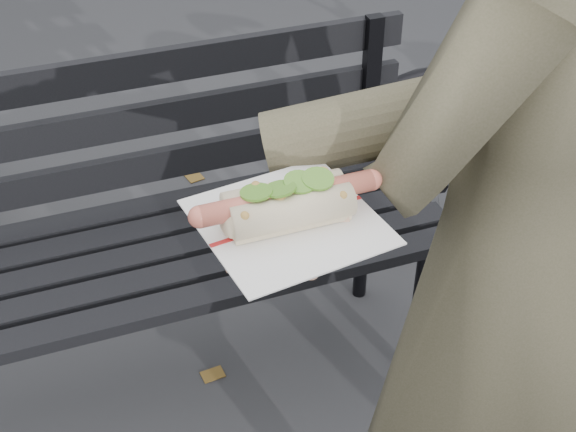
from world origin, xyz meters
name	(u,v)px	position (x,y,z in m)	size (l,w,h in m)	color
park_bench	(117,223)	(-0.08, 0.84, 0.52)	(1.50, 0.44, 0.88)	black
person	(516,258)	(0.44, 0.09, 0.87)	(0.63, 0.42, 1.73)	#45442E
held_hotdog	(421,131)	(0.23, 0.06, 1.15)	(0.63, 0.31, 0.20)	#45442E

